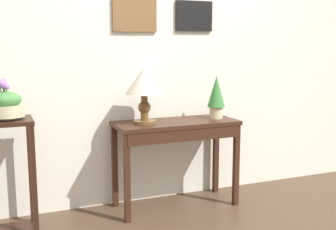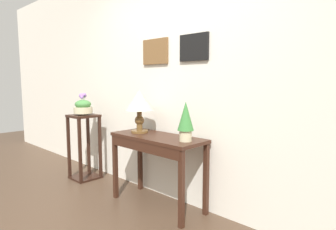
% 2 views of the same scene
% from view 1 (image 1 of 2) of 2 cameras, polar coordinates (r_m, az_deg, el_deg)
% --- Properties ---
extents(back_wall_with_art, '(9.00, 0.13, 2.80)m').
position_cam_1_polar(back_wall_with_art, '(3.87, -0.52, 9.27)').
color(back_wall_with_art, silver).
rests_on(back_wall_with_art, ground).
extents(console_table, '(1.06, 0.43, 0.76)m').
position_cam_1_polar(console_table, '(3.64, 1.20, -2.68)').
color(console_table, '#381E14').
rests_on(console_table, ground).
extents(table_lamp, '(0.31, 0.31, 0.47)m').
position_cam_1_polar(table_lamp, '(3.49, -3.22, 4.16)').
color(table_lamp, brown).
rests_on(table_lamp, console_table).
extents(potted_plant_on_console, '(0.16, 0.16, 0.38)m').
position_cam_1_polar(potted_plant_on_console, '(3.77, 6.51, 2.65)').
color(potted_plant_on_console, beige).
rests_on(potted_plant_on_console, console_table).
extents(pedestal_stand_left, '(0.34, 0.34, 0.88)m').
position_cam_1_polar(pedestal_stand_left, '(3.35, -20.35, -7.97)').
color(pedestal_stand_left, black).
rests_on(pedestal_stand_left, ground).
extents(planter_bowl_wide, '(0.25, 0.25, 0.29)m').
position_cam_1_polar(planter_bowl_wide, '(3.24, -20.92, 1.37)').
color(planter_bowl_wide, beige).
rests_on(planter_bowl_wide, pedestal_stand_left).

